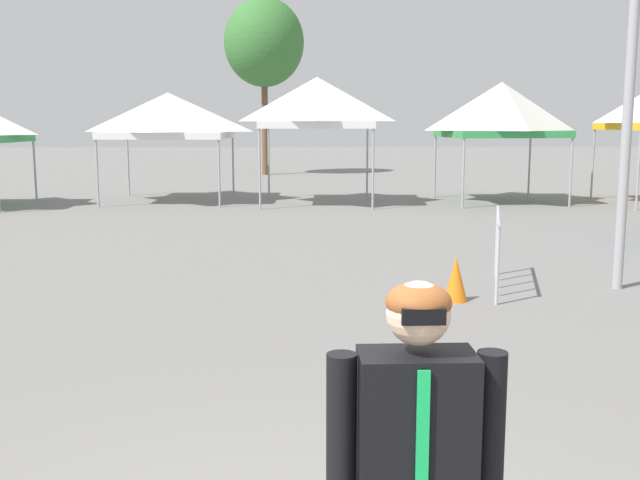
# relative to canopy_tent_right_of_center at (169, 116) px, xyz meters

# --- Properties ---
(canopy_tent_right_of_center) EXTENTS (3.64, 3.64, 3.22)m
(canopy_tent_right_of_center) POSITION_rel_canopy_tent_right_of_center_xyz_m (0.00, 0.00, 0.00)
(canopy_tent_right_of_center) COLOR #9E9EA3
(canopy_tent_right_of_center) RESTS_ON ground
(canopy_tent_center) EXTENTS (3.33, 3.33, 3.63)m
(canopy_tent_center) POSITION_rel_canopy_tent_right_of_center_xyz_m (4.39, -0.82, 0.36)
(canopy_tent_center) COLOR #9E9EA3
(canopy_tent_center) RESTS_ON ground
(canopy_tent_behind_left) EXTENTS (3.46, 3.46, 3.51)m
(canopy_tent_behind_left) POSITION_rel_canopy_tent_right_of_center_xyz_m (9.78, -0.53, 0.16)
(canopy_tent_behind_left) COLOR #9E9EA3
(canopy_tent_behind_left) RESTS_ON ground
(tree_behind_tents_center) EXTENTS (3.55, 3.55, 7.82)m
(tree_behind_tents_center) POSITION_rel_canopy_tent_right_of_center_xyz_m (2.28, 11.57, 3.30)
(tree_behind_tents_center) COLOR brown
(tree_behind_tents_center) RESTS_ON ground
(crowd_barrier_mid_lot) EXTENTS (0.57, 2.05, 1.08)m
(crowd_barrier_mid_lot) POSITION_rel_canopy_tent_right_of_center_xyz_m (6.71, -12.21, -1.79)
(crowd_barrier_mid_lot) COLOR #B7BABF
(crowd_barrier_mid_lot) RESTS_ON ground
(traffic_cone_lot_center) EXTENTS (0.32, 0.32, 0.59)m
(traffic_cone_lot_center) POSITION_rel_canopy_tent_right_of_center_xyz_m (5.97, -12.96, -2.25)
(traffic_cone_lot_center) COLOR orange
(traffic_cone_lot_center) RESTS_ON ground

